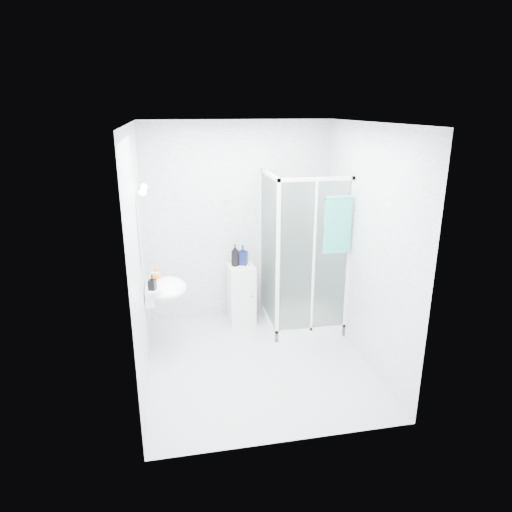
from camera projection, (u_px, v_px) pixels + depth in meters
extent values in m
cube|color=silver|center=(258.00, 253.00, 4.73)|extent=(2.40, 2.60, 2.60)
cube|color=#B0B2B5|center=(258.00, 362.00, 5.14)|extent=(2.40, 2.60, 0.01)
cube|color=white|center=(258.00, 123.00, 4.33)|extent=(2.40, 2.60, 0.01)
cube|color=white|center=(300.00, 319.00, 6.05)|extent=(0.90, 0.90, 0.12)
cube|color=silver|center=(270.00, 175.00, 5.37)|extent=(0.04, 0.90, 0.04)
cube|color=silver|center=(317.00, 179.00, 5.05)|extent=(0.90, 0.04, 0.04)
cube|color=silver|center=(278.00, 265.00, 5.28)|extent=(0.04, 0.04, 2.00)
cube|color=white|center=(269.00, 251.00, 5.66)|extent=(0.02, 0.82, 1.84)
cube|color=white|center=(314.00, 260.00, 5.33)|extent=(0.82, 0.02, 1.84)
cube|color=silver|center=(313.00, 259.00, 5.34)|extent=(0.03, 0.04, 1.84)
cylinder|color=silver|center=(295.00, 218.00, 6.01)|extent=(0.02, 0.02, 1.00)
cylinder|color=silver|center=(297.00, 183.00, 5.84)|extent=(0.09, 0.05, 0.09)
cylinder|color=silver|center=(297.00, 239.00, 6.14)|extent=(0.12, 0.04, 0.12)
cylinder|color=silver|center=(341.00, 197.00, 5.13)|extent=(0.03, 0.05, 0.03)
cube|color=white|center=(150.00, 294.00, 5.11)|extent=(0.10, 0.40, 0.18)
ellipsoid|color=white|center=(166.00, 288.00, 5.13)|extent=(0.46, 0.56, 0.20)
cube|color=white|center=(155.00, 285.00, 5.09)|extent=(0.16, 0.50, 0.02)
cylinder|color=silver|center=(149.00, 279.00, 5.06)|extent=(0.04, 0.04, 0.16)
cylinder|color=silver|center=(153.00, 273.00, 5.05)|extent=(0.12, 0.02, 0.02)
cube|color=white|center=(141.00, 229.00, 4.87)|extent=(0.02, 0.60, 0.70)
cylinder|color=silver|center=(139.00, 193.00, 4.59)|extent=(0.05, 0.04, 0.04)
sphere|color=white|center=(143.00, 193.00, 4.60)|extent=(0.08, 0.08, 0.08)
cylinder|color=silver|center=(140.00, 187.00, 4.89)|extent=(0.05, 0.04, 0.04)
sphere|color=white|center=(144.00, 187.00, 4.90)|extent=(0.08, 0.08, 0.08)
cylinder|color=silver|center=(211.00, 200.00, 5.75)|extent=(0.02, 0.04, 0.02)
sphere|color=silver|center=(211.00, 201.00, 5.73)|extent=(0.03, 0.03, 0.03)
cylinder|color=silver|center=(227.00, 200.00, 5.79)|extent=(0.02, 0.04, 0.02)
sphere|color=silver|center=(227.00, 200.00, 5.77)|extent=(0.03, 0.03, 0.03)
cube|color=silver|center=(242.00, 294.00, 5.99)|extent=(0.34, 0.34, 0.80)
cube|color=silver|center=(244.00, 299.00, 5.84)|extent=(0.30, 0.02, 0.68)
sphere|color=#FF5A24|center=(252.00, 296.00, 5.83)|extent=(0.03, 0.03, 0.03)
cube|color=teal|center=(337.00, 226.00, 5.21)|extent=(0.32, 0.04, 0.65)
cylinder|color=teal|center=(339.00, 198.00, 5.11)|extent=(0.32, 0.05, 0.05)
imported|color=black|center=(235.00, 255.00, 5.83)|extent=(0.12, 0.12, 0.29)
imported|color=#0A133E|center=(243.00, 255.00, 5.88)|extent=(0.15, 0.15, 0.26)
imported|color=#C06516|center=(156.00, 274.00, 5.17)|extent=(0.13, 0.13, 0.15)
imported|color=black|center=(152.00, 282.00, 4.90)|extent=(0.10, 0.10, 0.17)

